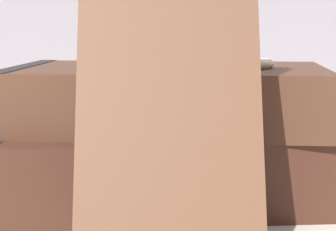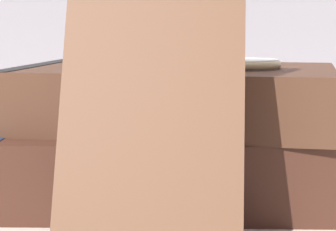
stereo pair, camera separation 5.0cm
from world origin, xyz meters
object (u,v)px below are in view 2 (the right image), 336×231
(book_leaning_front, at_px, (153,105))
(reading_glasses, at_px, (152,159))
(pocket_watch, at_px, (240,64))
(book_flat_top, at_px, (168,97))
(book_flat_bottom, at_px, (159,163))

(book_leaning_front, relative_size, reading_glasses, 1.64)
(pocket_watch, relative_size, reading_glasses, 0.57)
(book_flat_top, distance_m, book_leaning_front, 0.12)
(pocket_watch, bearing_deg, book_flat_top, 171.67)
(book_flat_bottom, distance_m, book_flat_top, 0.05)
(book_flat_top, bearing_deg, book_flat_bottom, -123.13)
(book_leaning_front, bearing_deg, book_flat_top, 91.65)
(book_flat_top, height_order, pocket_watch, pocket_watch)
(book_flat_top, xyz_separation_m, book_leaning_front, (0.00, -0.12, 0.01))
(reading_glasses, bearing_deg, pocket_watch, -50.63)
(book_flat_bottom, height_order, book_flat_top, book_flat_top)
(book_leaning_front, height_order, reading_glasses, book_leaning_front)
(book_leaning_front, xyz_separation_m, pocket_watch, (0.04, 0.11, 0.01))
(book_leaning_front, relative_size, pocket_watch, 2.88)
(book_flat_bottom, bearing_deg, reading_glasses, 94.89)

